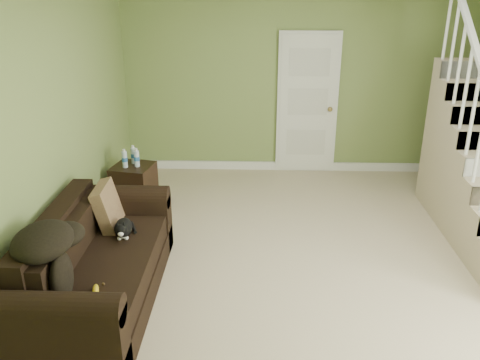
# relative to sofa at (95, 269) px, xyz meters

# --- Properties ---
(floor) EXTENTS (5.00, 5.50, 0.01)m
(floor) POSITION_rel_sofa_xyz_m (2.02, 0.64, -0.32)
(floor) COLOR tan
(floor) RESTS_ON ground
(wall_back) EXTENTS (5.00, 0.04, 2.60)m
(wall_back) POSITION_rel_sofa_xyz_m (2.02, 3.39, 0.98)
(wall_back) COLOR #79904D
(wall_back) RESTS_ON floor
(wall_front) EXTENTS (5.00, 0.04, 2.60)m
(wall_front) POSITION_rel_sofa_xyz_m (2.02, -2.11, 0.98)
(wall_front) COLOR #79904D
(wall_front) RESTS_ON floor
(wall_left) EXTENTS (0.04, 5.50, 2.60)m
(wall_left) POSITION_rel_sofa_xyz_m (-0.48, 0.64, 0.98)
(wall_left) COLOR #79904D
(wall_left) RESTS_ON floor
(baseboard_back) EXTENTS (5.00, 0.04, 0.12)m
(baseboard_back) POSITION_rel_sofa_xyz_m (2.02, 3.36, -0.26)
(baseboard_back) COLOR white
(baseboard_back) RESTS_ON floor
(baseboard_left) EXTENTS (0.04, 5.50, 0.12)m
(baseboard_left) POSITION_rel_sofa_xyz_m (-0.45, 0.64, -0.26)
(baseboard_left) COLOR white
(baseboard_left) RESTS_ON floor
(door) EXTENTS (0.86, 0.12, 2.02)m
(door) POSITION_rel_sofa_xyz_m (2.12, 3.34, 0.68)
(door) COLOR white
(door) RESTS_ON floor
(sofa) EXTENTS (0.92, 2.13, 0.84)m
(sofa) POSITION_rel_sofa_xyz_m (0.00, 0.00, 0.00)
(sofa) COLOR black
(sofa) RESTS_ON floor
(side_table) EXTENTS (0.54, 0.54, 0.78)m
(side_table) POSITION_rel_sofa_xyz_m (-0.11, 1.98, -0.03)
(side_table) COLOR black
(side_table) RESTS_ON floor
(cat) EXTENTS (0.23, 0.43, 0.21)m
(cat) POSITION_rel_sofa_xyz_m (0.17, 0.37, 0.22)
(cat) COLOR black
(cat) RESTS_ON sofa
(banana) EXTENTS (0.09, 0.18, 0.05)m
(banana) POSITION_rel_sofa_xyz_m (0.19, -0.55, 0.16)
(banana) COLOR gold
(banana) RESTS_ON sofa
(throw_pillow) EXTENTS (0.24, 0.46, 0.47)m
(throw_pillow) POSITION_rel_sofa_xyz_m (-0.02, 0.60, 0.32)
(throw_pillow) COLOR #462A1C
(throw_pillow) RESTS_ON sofa
(throw_blanket) EXTENTS (0.55, 0.65, 0.24)m
(throw_blanket) POSITION_rel_sofa_xyz_m (-0.19, -0.49, 0.55)
(throw_blanket) COLOR black
(throw_blanket) RESTS_ON sofa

